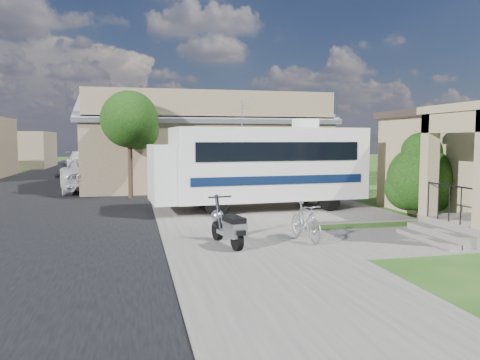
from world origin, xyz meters
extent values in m
plane|color=#1B4111|center=(0.00, 0.00, 0.00)|extent=(120.00, 120.00, 0.00)
cube|color=black|center=(-7.50, 10.00, 0.01)|extent=(9.00, 80.00, 0.02)
cube|color=#5A5751|center=(-1.00, 10.00, 0.03)|extent=(4.00, 80.00, 0.06)
cube|color=#5A5751|center=(1.50, 4.50, 0.03)|extent=(7.00, 6.00, 0.05)
cube|color=#5A5751|center=(3.00, -1.00, 0.03)|extent=(4.00, 3.00, 0.05)
cube|color=black|center=(5.48, 2.70, 1.70)|extent=(0.04, 1.10, 1.20)
cube|color=#5A5751|center=(4.70, -1.30, 0.25)|extent=(1.60, 2.40, 0.50)
cube|color=#5A5751|center=(3.70, -1.30, 0.16)|extent=(0.40, 2.16, 0.32)
cube|color=#5A5751|center=(3.35, -1.30, 0.08)|extent=(0.35, 2.16, 0.16)
cube|color=#927B5C|center=(4.08, -0.28, 1.85)|extent=(0.35, 0.35, 2.70)
cube|color=#927B5C|center=(4.08, -1.30, 2.95)|extent=(0.35, 2.40, 0.50)
cylinder|color=black|center=(3.95, -1.30, 1.40)|extent=(0.04, 1.70, 0.04)
cube|color=brown|center=(0.00, 14.00, 1.80)|extent=(12.00, 8.00, 3.60)
cube|color=slate|center=(0.00, 12.00, 4.15)|extent=(12.50, 4.40, 1.78)
cube|color=slate|center=(0.00, 16.00, 4.15)|extent=(12.50, 4.40, 1.78)
cube|color=slate|center=(0.00, 14.00, 4.85)|extent=(12.50, 0.50, 0.22)
cube|color=brown|center=(0.00, 10.10, 4.15)|extent=(11.76, 0.20, 1.30)
cube|color=brown|center=(-15.00, 34.00, 1.60)|extent=(8.00, 7.00, 3.20)
cylinder|color=black|center=(-3.80, 9.00, 1.57)|extent=(0.20, 0.20, 3.15)
sphere|color=black|center=(-3.80, 9.00, 3.38)|extent=(2.40, 2.40, 2.40)
sphere|color=black|center=(-3.40, 9.20, 2.93)|extent=(1.68, 1.68, 1.68)
cylinder|color=black|center=(-3.80, 19.00, 1.65)|extent=(0.20, 0.20, 3.29)
sphere|color=black|center=(-3.80, 19.00, 3.53)|extent=(2.40, 2.40, 2.40)
sphere|color=black|center=(-3.40, 19.20, 3.06)|extent=(1.68, 1.68, 1.68)
cylinder|color=black|center=(-3.80, 28.00, 1.50)|extent=(0.20, 0.20, 3.01)
sphere|color=black|center=(-3.80, 28.00, 3.22)|extent=(2.40, 2.40, 2.40)
sphere|color=black|center=(-3.40, 28.20, 2.79)|extent=(1.68, 1.68, 1.68)
cube|color=silver|center=(1.02, 4.69, 1.68)|extent=(6.88, 2.85, 2.50)
cube|color=silver|center=(-2.73, 4.44, 1.40)|extent=(0.92, 2.33, 1.93)
cube|color=black|center=(-2.90, 4.42, 1.93)|extent=(0.19, 2.04, 0.87)
cube|color=black|center=(1.10, 3.47, 2.13)|extent=(5.72, 0.41, 0.63)
cube|color=black|center=(0.93, 5.90, 2.13)|extent=(5.72, 0.41, 0.63)
cube|color=#0A1734|center=(1.10, 3.48, 1.18)|extent=(6.05, 0.43, 0.29)
cube|color=#0A1734|center=(0.93, 5.90, 1.18)|extent=(6.05, 0.43, 0.29)
cube|color=silver|center=(2.46, 4.78, 3.11)|extent=(0.81, 0.72, 0.34)
cylinder|color=#929299|center=(0.06, 4.62, 3.42)|extent=(0.04, 0.04, 0.96)
cylinder|color=black|center=(-1.06, 3.49, 0.43)|extent=(0.79, 0.32, 0.77)
cylinder|color=black|center=(-1.21, 5.60, 0.43)|extent=(0.79, 0.32, 0.77)
cylinder|color=black|center=(2.97, 3.76, 0.43)|extent=(0.79, 0.32, 0.77)
cylinder|color=black|center=(2.83, 5.87, 0.43)|extent=(0.79, 0.32, 0.77)
cylinder|color=black|center=(5.04, 1.53, 0.41)|extent=(0.16, 0.16, 0.82)
sphere|color=black|center=(5.04, 1.53, 1.33)|extent=(2.04, 2.04, 2.04)
sphere|color=black|center=(5.45, 1.83, 1.73)|extent=(1.63, 1.63, 1.63)
sphere|color=black|center=(4.73, 1.73, 1.02)|extent=(1.43, 1.43, 1.43)
sphere|color=black|center=(5.24, 1.22, 0.92)|extent=(1.22, 1.22, 1.22)
sphere|color=black|center=(5.04, 1.53, 2.14)|extent=(1.22, 1.22, 1.22)
cylinder|color=black|center=(-1.43, -1.31, 0.30)|extent=(0.22, 0.50, 0.48)
cylinder|color=black|center=(-1.67, -0.13, 0.30)|extent=(0.22, 0.50, 0.48)
cube|color=#929299|center=(-1.54, -0.77, 0.37)|extent=(0.44, 0.65, 0.09)
cube|color=#929299|center=(-1.45, -1.20, 0.52)|extent=(0.48, 0.66, 0.33)
cube|color=black|center=(-1.46, -1.15, 0.74)|extent=(0.45, 0.71, 0.13)
cube|color=black|center=(-1.40, -1.47, 0.50)|extent=(0.24, 0.25, 0.11)
cylinder|color=black|center=(-1.65, -0.21, 0.74)|extent=(0.16, 0.38, 0.91)
sphere|color=#929299|center=(-1.67, -0.13, 0.66)|extent=(0.31, 0.31, 0.31)
sphere|color=black|center=(-1.69, -0.05, 0.66)|extent=(0.13, 0.13, 0.13)
cylinder|color=black|center=(-1.64, -0.29, 1.15)|extent=(0.60, 0.16, 0.04)
cube|color=black|center=(-1.67, -0.13, 0.43)|extent=(0.21, 0.33, 0.07)
imported|color=#929299|center=(0.44, -0.64, 0.47)|extent=(0.62, 1.60, 0.94)
imported|color=silver|center=(-5.82, 12.94, 0.81)|extent=(3.58, 6.19, 1.62)
imported|color=silver|center=(-6.67, 20.34, 0.89)|extent=(3.58, 6.49, 1.78)
cylinder|color=#166E29|center=(3.81, -0.41, 0.08)|extent=(0.37, 0.37, 0.16)
camera|label=1|loc=(-3.64, -11.33, 2.54)|focal=35.00mm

